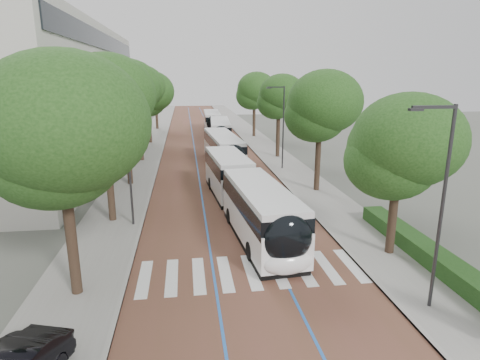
{
  "coord_description": "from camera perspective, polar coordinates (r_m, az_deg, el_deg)",
  "views": [
    {
      "loc": [
        -2.7,
        -16.16,
        9.09
      ],
      "look_at": [
        0.78,
        9.21,
        2.4
      ],
      "focal_mm": 30.0,
      "sensor_mm": 36.0,
      "label": 1
    }
  ],
  "objects": [
    {
      "name": "road",
      "position": [
        56.95,
        -5.02,
        5.42
      ],
      "size": [
        11.0,
        140.0,
        0.02
      ],
      "primitive_type": "cube",
      "color": "brown",
      "rests_on": "ground"
    },
    {
      "name": "bus_queued_2",
      "position": [
        67.67,
        -3.97,
        8.28
      ],
      "size": [
        2.84,
        12.46,
        3.2
      ],
      "rotation": [
        0.0,
        0.0,
        -0.03
      ],
      "color": "white",
      "rests_on": "ground"
    },
    {
      "name": "streetlight_near",
      "position": [
        16.68,
        26.52,
        -1.78
      ],
      "size": [
        1.82,
        0.2,
        8.0
      ],
      "color": "#2F2F31",
      "rests_on": "sidewalk_right"
    },
    {
      "name": "lane_line_right",
      "position": [
        57.05,
        -3.41,
        5.48
      ],
      "size": [
        0.12,
        126.0,
        0.01
      ],
      "primitive_type": "cube",
      "color": "blue",
      "rests_on": "road"
    },
    {
      "name": "streetlight_far",
      "position": [
        39.51,
        5.94,
        8.36
      ],
      "size": [
        1.82,
        0.2,
        8.0
      ],
      "color": "#2F2F31",
      "rests_on": "sidewalk_right"
    },
    {
      "name": "bus_queued_1",
      "position": [
        54.96,
        -2.83,
        6.82
      ],
      "size": [
        3.25,
        12.52,
        3.2
      ],
      "rotation": [
        0.0,
        0.0,
        -0.06
      ],
      "color": "white",
      "rests_on": "ground"
    },
    {
      "name": "lane_line_left",
      "position": [
        56.89,
        -6.63,
        5.38
      ],
      "size": [
        0.12,
        126.0,
        0.01
      ],
      "primitive_type": "cube",
      "color": "blue",
      "rests_on": "road"
    },
    {
      "name": "trees_left",
      "position": [
        40.53,
        -14.88,
        10.98
      ],
      "size": [
        6.48,
        61.03,
        9.84
      ],
      "color": "black",
      "rests_on": "ground"
    },
    {
      "name": "kerb_left",
      "position": [
        56.95,
        -10.68,
        5.27
      ],
      "size": [
        0.2,
        140.0,
        0.14
      ],
      "primitive_type": "cube",
      "color": "gray",
      "rests_on": "ground"
    },
    {
      "name": "sidewalk_right",
      "position": [
        57.79,
        2.46,
        5.64
      ],
      "size": [
        4.0,
        140.0,
        0.12
      ],
      "primitive_type": "cube",
      "color": "gray",
      "rests_on": "ground"
    },
    {
      "name": "office_building",
      "position": [
        47.28,
        -29.1,
        10.31
      ],
      "size": [
        18.11,
        40.0,
        14.0
      ],
      "color": "#B5B2A8",
      "rests_on": "ground"
    },
    {
      "name": "bus_queued_0",
      "position": [
        41.29,
        -2.32,
        4.22
      ],
      "size": [
        3.34,
        12.54,
        3.2
      ],
      "rotation": [
        0.0,
        0.0,
        0.07
      ],
      "color": "white",
      "rests_on": "ground"
    },
    {
      "name": "sidewalk_left",
      "position": [
        57.08,
        -12.59,
        5.19
      ],
      "size": [
        4.0,
        140.0,
        0.12
      ],
      "primitive_type": "cube",
      "color": "gray",
      "rests_on": "ground"
    },
    {
      "name": "ground",
      "position": [
        18.73,
        1.5,
        -14.39
      ],
      "size": [
        160.0,
        160.0,
        0.0
      ],
      "primitive_type": "plane",
      "color": "#51544C",
      "rests_on": "ground"
    },
    {
      "name": "kerb_right",
      "position": [
        57.48,
        0.59,
        5.61
      ],
      "size": [
        0.2,
        140.0,
        0.14
      ],
      "primitive_type": "cube",
      "color": "gray",
      "rests_on": "ground"
    },
    {
      "name": "lamp_post_left",
      "position": [
        24.9,
        -15.52,
        2.59
      ],
      "size": [
        0.14,
        0.14,
        8.0
      ],
      "primitive_type": "cylinder",
      "color": "#2F2F31",
      "rests_on": "sidewalk_left"
    },
    {
      "name": "hedge",
      "position": [
        21.76,
        26.3,
        -10.16
      ],
      "size": [
        1.2,
        14.0,
        0.8
      ],
      "primitive_type": "cube",
      "color": "#173B14",
      "rests_on": "sidewalk_right"
    },
    {
      "name": "trees_right",
      "position": [
        39.92,
        7.43,
        10.52
      ],
      "size": [
        5.74,
        47.57,
        9.07
      ],
      "color": "black",
      "rests_on": "ground"
    },
    {
      "name": "zebra_crossing",
      "position": [
        19.62,
        1.61,
        -12.88
      ],
      "size": [
        10.55,
        3.6,
        0.01
      ],
      "color": "silver",
      "rests_on": "ground"
    },
    {
      "name": "lead_bus",
      "position": [
        25.95,
        0.69,
        -2.07
      ],
      "size": [
        4.02,
        18.54,
        3.2
      ],
      "rotation": [
        0.0,
        0.0,
        0.08
      ],
      "color": "black",
      "rests_on": "ground"
    }
  ]
}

